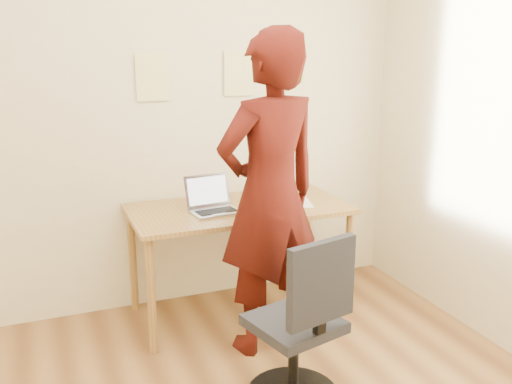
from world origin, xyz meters
name	(u,v)px	position (x,y,z in m)	size (l,w,h in m)	color
room	(250,160)	(0.00, 0.00, 1.35)	(3.58, 3.58, 2.78)	brown
desk	(239,220)	(0.46, 1.38, 0.65)	(1.40, 0.70, 0.74)	olive
laptop	(213,203)	(0.28, 1.36, 0.79)	(0.32, 0.30, 0.21)	#B6B6BE
paper_sheet	(295,202)	(0.84, 1.34, 0.74)	(0.20, 0.28, 0.00)	white
phone	(293,210)	(0.75, 1.17, 0.75)	(0.12, 0.15, 0.01)	black
wall_note_left	(152,77)	(0.01, 1.74, 1.55)	(0.21, 0.00, 0.30)	#EEE58E
wall_note_mid	(239,73)	(0.60, 1.74, 1.56)	(0.21, 0.00, 0.30)	#EEE58E
wall_note_right	(291,65)	(0.99, 1.74, 1.61)	(0.18, 0.00, 0.24)	#8FDC31
office_chair	(302,334)	(0.40, 0.33, 0.39)	(0.48, 0.49, 0.90)	black
person	(270,196)	(0.48, 0.93, 0.93)	(0.68, 0.44, 1.85)	#3B0D08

